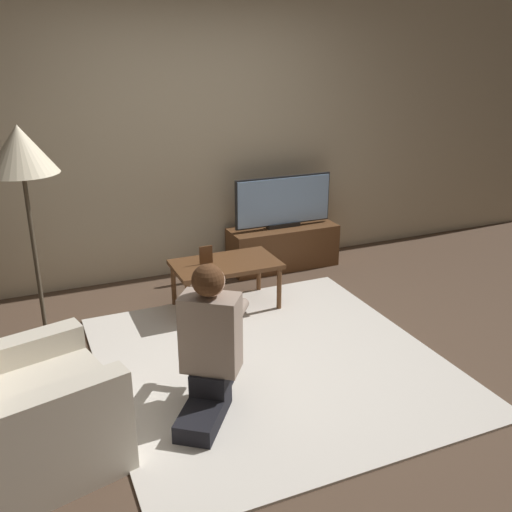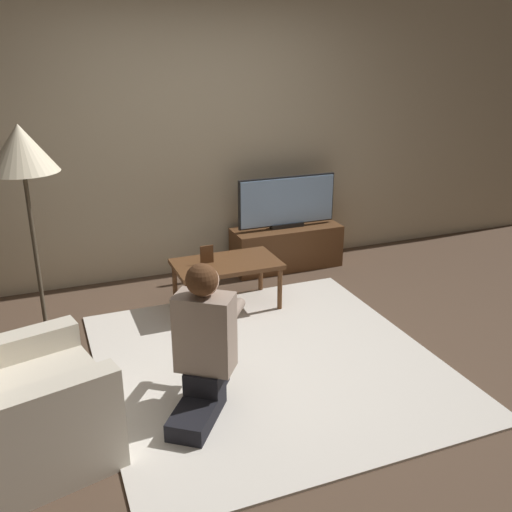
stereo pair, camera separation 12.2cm
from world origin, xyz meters
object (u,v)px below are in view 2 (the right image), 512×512
Objects in this scene: tv at (287,202)px; person_kneeling at (204,340)px; floor_lamp at (22,157)px; armchair at (12,417)px; coffee_table at (226,267)px.

tv is 1.07× the size of person_kneeling.
tv is at bearing 18.90° from floor_lamp.
person_kneeling reaches higher than armchair.
coffee_table is at bearing -141.67° from tv.
armchair is at bearing 42.24° from person_kneeling.
tv is 3.28m from armchair.
tv is at bearing 38.33° from coffee_table.
tv is 2.53m from floor_lamp.
armchair is 1.09× the size of person_kneeling.
floor_lamp reaches higher than armchair.
floor_lamp reaches higher than tv.
armchair is at bearing -99.02° from floor_lamp.
person_kneeling is at bearing -125.99° from tv.
coffee_table is (-0.85, -0.67, -0.30)m from tv.
armchair is (-2.50, -2.08, -0.38)m from tv.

